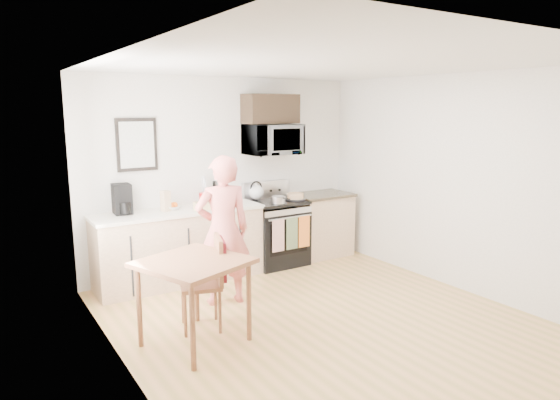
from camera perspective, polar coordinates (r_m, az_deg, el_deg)
floor at (r=5.34m, az=5.33°, el=-13.79°), size 4.60×4.60×0.00m
back_wall at (r=6.89m, az=-6.32°, el=2.97°), size 4.00×0.04×2.60m
left_wall at (r=4.06m, az=-17.27°, el=-2.69°), size 0.04×4.60×2.60m
right_wall at (r=6.37m, az=19.89°, el=1.80°), size 0.04×4.60×2.60m
ceiling at (r=4.89m, az=5.86°, el=15.21°), size 4.00×4.60×0.04m
window at (r=4.79m, az=-19.58°, el=2.17°), size 0.06×1.40×1.50m
cabinet_left at (r=6.47m, az=-11.36°, el=-5.35°), size 2.10×0.60×0.90m
countertop_left at (r=6.36m, az=-11.51°, el=-1.27°), size 2.14×0.64×0.04m
cabinet_right at (r=7.53m, az=4.65°, el=-2.93°), size 0.84×0.60×0.90m
countertop_right at (r=7.44m, az=4.70°, el=0.59°), size 0.88×0.64×0.04m
range at (r=7.07m, az=-0.41°, el=-3.90°), size 0.76×0.70×1.16m
microwave at (r=6.95m, az=-0.89°, el=6.91°), size 0.76×0.51×0.42m
upper_cabinet at (r=6.98m, az=-1.10°, el=10.37°), size 0.76×0.35×0.40m
wall_art at (r=6.38m, az=-16.05°, el=6.10°), size 0.50×0.04×0.65m
wall_trivet at (r=6.90m, az=-5.89°, el=2.99°), size 0.20×0.02×0.20m
person at (r=5.61m, az=-6.54°, el=-3.48°), size 0.69×0.53×1.69m
dining_table at (r=4.71m, az=-9.84°, el=-7.90°), size 0.97×0.97×0.81m
chair at (r=5.06m, az=-7.61°, el=-7.87°), size 0.53×0.50×0.94m
knife_block at (r=6.77m, az=-7.49°, el=0.58°), size 0.12×0.15×0.20m
utensil_crock at (r=6.61m, az=-8.71°, el=0.76°), size 0.13×0.13×0.38m
fruit_bowl at (r=6.37m, az=-12.20°, el=-0.77°), size 0.25×0.25×0.09m
milk_carton at (r=6.29m, az=-12.94°, el=-0.10°), size 0.12×0.12×0.25m
coffee_maker at (r=6.25m, az=-17.57°, el=0.01°), size 0.22×0.31×0.36m
bread_bag at (r=6.30m, az=-8.58°, el=-0.64°), size 0.28×0.15×0.10m
cake at (r=6.99m, az=1.77°, el=0.39°), size 0.28×0.28×0.09m
kettle at (r=6.99m, az=-2.74°, el=0.96°), size 0.21×0.21×0.26m
pot at (r=6.73m, az=-0.16°, el=0.03°), size 0.19×0.31×0.09m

